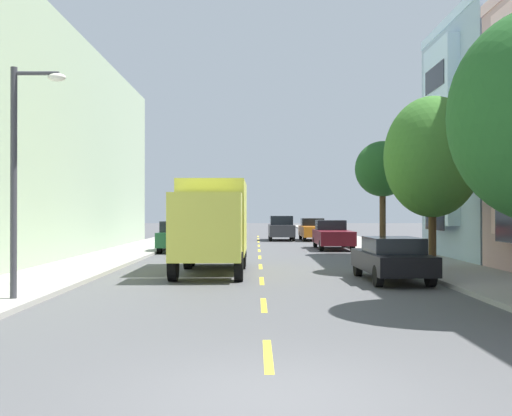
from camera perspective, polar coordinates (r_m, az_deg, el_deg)
The scene contains 15 objects.
ground_plane at distance 37.35m, azimuth 0.36°, elevation -3.82°, with size 160.00×160.00×0.00m, color #4C4C4F.
sidewalk_left at distance 36.02m, azimuth -11.02°, elevation -3.83°, with size 3.20×120.00×0.14m, color #99968E.
sidewalk_right at distance 36.09m, azimuth 11.75°, elevation -3.82°, with size 3.20×120.00×0.14m, color #99968E.
lane_centerline_dashes at distance 31.86m, azimuth 0.41°, elevation -4.41°, with size 0.14×47.20×0.01m.
street_tree_second at distance 23.16m, azimuth 16.65°, elevation 4.72°, with size 3.58×3.58×6.43m.
street_tree_third at distance 31.55m, azimuth 12.15°, elevation 3.63°, with size 2.85×2.85×5.79m.
street_lamp at distance 15.58m, azimuth -21.58°, elevation 4.18°, with size 1.35×0.28×5.64m.
delivery_box_truck at distance 22.20m, azimuth -4.09°, elevation -1.21°, with size 2.41×7.35×3.41m.
parked_pickup_orange at distance 46.99m, azimuth 5.63°, elevation -2.10°, with size 2.04×5.32×1.73m.
parked_pickup_burgundy at distance 36.05m, azimuth 7.44°, elevation -2.63°, with size 2.03×5.31×1.73m.
parked_pickup_forest at distance 33.84m, azimuth -7.22°, elevation -2.77°, with size 2.06×5.32×1.73m.
parked_wagon_red at distance 50.65m, azimuth -4.74°, elevation -2.00°, with size 1.84×4.71×1.50m.
parked_sedan_black at distance 19.74m, azimuth 12.99°, elevation -4.72°, with size 1.92×4.55×1.43m.
parked_sedan_white at distance 59.29m, azimuth -4.01°, elevation -1.82°, with size 1.82×4.51×1.43m.
moving_charcoal_sedan at distance 46.81m, azimuth 2.51°, elevation -1.91°, with size 1.95×4.80×1.93m.
Camera 1 is at (-0.19, -7.28, 2.25)m, focal length 41.61 mm.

